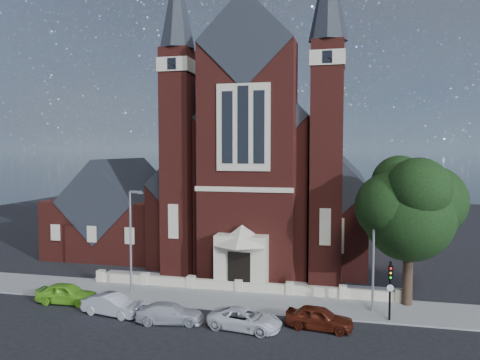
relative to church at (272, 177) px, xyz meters
The scene contains 15 objects.
ground 11.40m from the church, 90.00° to the right, with size 120.00×120.00×0.00m, color black.
pavement_strip 20.18m from the church, 90.00° to the right, with size 60.00×5.00×0.12m, color gray.
forecourt_paving 16.60m from the church, 90.00° to the right, with size 26.00×3.00×0.14m, color gray.
forecourt_wall 18.37m from the church, 90.00° to the right, with size 24.00×0.40×0.90m, color beige.
church is the anchor object (origin of this frame).
parish_hall 17.26m from the church, 162.84° to the right, with size 12.00×12.20×10.24m.
street_tree 21.38m from the church, 53.83° to the right, with size 6.40×6.60×10.70m.
street_lamp_left 20.84m from the church, 112.66° to the right, with size 1.16×0.22×8.09m.
street_lamp_right 21.76m from the church, 61.96° to the right, with size 1.16×0.22×8.09m.
traffic_signal 23.94m from the church, 61.80° to the right, with size 0.28×0.42×4.00m.
car_lime_van 25.92m from the church, 118.06° to the right, with size 1.76×4.37×1.49m, color #6DBC25.
car_silver_a 25.56m from the church, 107.17° to the right, with size 1.48×4.26×1.40m, color #A8ABB0.
car_silver_b 25.16m from the church, 96.91° to the right, with size 1.79×4.41×1.28m, color #ADAEB5.
car_white_suv 25.04m from the church, 84.99° to the right, with size 2.15×4.65×1.29m, color white.
car_dark_red 24.81m from the church, 73.78° to the right, with size 1.69×4.20×1.43m, color #4D190D.
Camera 1 is at (8.19, -28.75, 11.23)m, focal length 35.00 mm.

